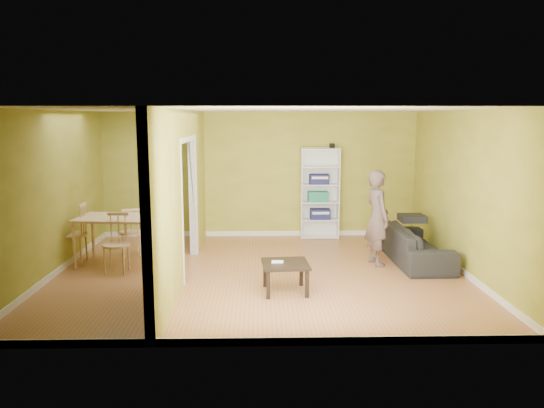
% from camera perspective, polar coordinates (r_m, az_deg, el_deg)
% --- Properties ---
extents(room_shell, '(6.50, 6.50, 6.50)m').
position_cam_1_polar(room_shell, '(8.32, -1.34, 1.13)').
color(room_shell, '#AE753D').
rests_on(room_shell, ground).
extents(partition, '(0.22, 5.50, 2.60)m').
position_cam_1_polar(partition, '(8.41, -9.55, 1.09)').
color(partition, gold).
rests_on(partition, ground).
extents(wall_speaker, '(0.10, 0.10, 0.10)m').
position_cam_1_polar(wall_speaker, '(11.05, 6.48, 6.23)').
color(wall_speaker, black).
rests_on(wall_speaker, room_shell).
extents(sofa, '(2.07, 0.92, 0.78)m').
position_cam_1_polar(sofa, '(9.51, 15.20, -3.73)').
color(sofa, black).
rests_on(sofa, ground).
extents(person, '(0.80, 0.69, 1.90)m').
position_cam_1_polar(person, '(9.09, 11.29, -0.60)').
color(person, slate).
rests_on(person, ground).
extents(bookshelf, '(0.79, 0.34, 1.87)m').
position_cam_1_polar(bookshelf, '(11.02, 5.14, 1.20)').
color(bookshelf, white).
rests_on(bookshelf, ground).
extents(paper_box_navy_a, '(0.41, 0.27, 0.21)m').
position_cam_1_polar(paper_box_navy_a, '(11.05, 5.19, -1.07)').
color(paper_box_navy_a, navy).
rests_on(paper_box_navy_a, bookshelf).
extents(paper_box_teal, '(0.41, 0.27, 0.21)m').
position_cam_1_polar(paper_box_teal, '(10.98, 4.97, 0.81)').
color(paper_box_teal, '#0E755A').
rests_on(paper_box_teal, bookshelf).
extents(paper_box_navy_b, '(0.39, 0.26, 0.20)m').
position_cam_1_polar(paper_box_navy_b, '(10.94, 5.10, 2.68)').
color(paper_box_navy_b, '#1C1F4C').
rests_on(paper_box_navy_b, bookshelf).
extents(coffee_table, '(0.65, 0.65, 0.43)m').
position_cam_1_polar(coffee_table, '(7.63, 1.46, -6.82)').
color(coffee_table, black).
rests_on(coffee_table, ground).
extents(game_controller, '(0.17, 0.04, 0.03)m').
position_cam_1_polar(game_controller, '(7.60, 0.58, -6.22)').
color(game_controller, white).
rests_on(game_controller, coffee_table).
extents(dining_table, '(1.31, 0.87, 0.82)m').
position_cam_1_polar(dining_table, '(9.39, -16.34, -1.79)').
color(dining_table, beige).
rests_on(dining_table, ground).
extents(chair_left, '(0.50, 0.50, 1.04)m').
position_cam_1_polar(chair_left, '(9.72, -20.61, -2.95)').
color(chair_left, tan).
rests_on(chair_left, ground).
extents(chair_near, '(0.45, 0.45, 0.96)m').
position_cam_1_polar(chair_near, '(8.90, -16.43, -4.08)').
color(chair_near, tan).
rests_on(chair_near, ground).
extents(chair_far, '(0.52, 0.52, 0.88)m').
position_cam_1_polar(chair_far, '(9.97, -14.99, -2.82)').
color(chair_far, tan).
rests_on(chair_far, ground).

